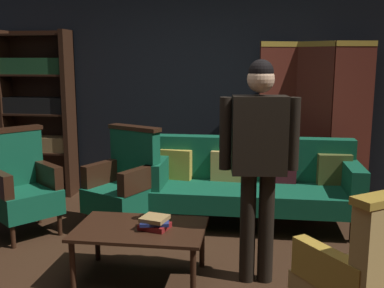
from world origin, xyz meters
name	(u,v)px	position (x,y,z in m)	size (l,w,h in m)	color
ground_plane	(178,285)	(0.00, 0.00, 0.00)	(10.00, 10.00, 0.00)	#331E11
back_wall	(210,84)	(0.00, 2.45, 1.40)	(7.20, 0.10, 2.80)	black
folding_screen	(313,122)	(1.22, 2.17, 0.99)	(1.27, 0.30, 1.90)	#5B2319
bookshelf	(38,110)	(-2.15, 2.19, 1.07)	(0.90, 0.32, 2.05)	black
velvet_couch	(253,180)	(0.55, 1.46, 0.46)	(2.12, 0.78, 0.88)	black
coffee_table	(140,233)	(-0.30, 0.07, 0.37)	(1.00, 0.64, 0.42)	black
armchair_gilt_accent	(368,279)	(1.21, -0.70, 0.49)	(0.81, 0.81, 1.04)	#B78E33
armchair_wing_left	(22,185)	(-1.69, 0.84, 0.49)	(0.81, 0.81, 1.04)	black
armchair_wing_right	(125,183)	(-0.72, 1.07, 0.49)	(0.77, 0.77, 1.04)	black
standing_figure	(259,152)	(0.59, 0.16, 1.03)	(0.59, 0.25, 1.70)	black
potted_plant	(147,168)	(-0.66, 1.83, 0.46)	(0.51, 0.51, 0.80)	brown
book_red_leather	(155,226)	(-0.19, 0.06, 0.44)	(0.21, 0.18, 0.04)	maroon
book_navy_cloth	(155,222)	(-0.19, 0.06, 0.47)	(0.22, 0.17, 0.03)	navy
book_tan_leather	(155,218)	(-0.19, 0.06, 0.50)	(0.19, 0.18, 0.03)	#9E7A47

